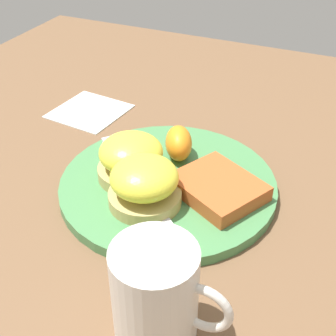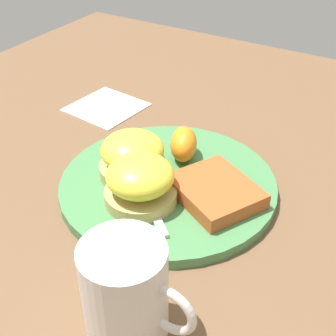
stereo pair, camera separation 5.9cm
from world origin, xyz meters
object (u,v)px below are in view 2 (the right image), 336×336
object	(u,v)px
hashbrown_patty	(215,191)
fork	(135,171)
sandwich_benedict_right	(140,182)
orange_wedge	(184,144)
cup	(127,293)
sandwich_benedict_left	(133,156)

from	to	relation	value
hashbrown_patty	fork	size ratio (longest dim) A/B	0.56
sandwich_benedict_right	fork	world-z (taller)	sandwich_benedict_right
sandwich_benedict_right	hashbrown_patty	xyz separation A→B (m)	(0.07, 0.05, -0.02)
hashbrown_patty	orange_wedge	bearing A→B (deg)	143.27
sandwich_benedict_right	hashbrown_patty	size ratio (longest dim) A/B	0.87
hashbrown_patty	sandwich_benedict_right	bearing A→B (deg)	-145.60
fork	cup	size ratio (longest dim) A/B	1.68
sandwich_benedict_left	sandwich_benedict_right	world-z (taller)	same
hashbrown_patty	cup	bearing A→B (deg)	-86.70
hashbrown_patty	fork	bearing A→B (deg)	-176.47
sandwich_benedict_right	cup	world-z (taller)	cup
orange_wedge	fork	distance (m)	0.08
orange_wedge	sandwich_benedict_left	bearing A→B (deg)	-118.75
sandwich_benedict_left	cup	xyz separation A→B (m)	(0.13, -0.19, 0.01)
cup	hashbrown_patty	bearing A→B (deg)	93.30
sandwich_benedict_right	cup	xyz separation A→B (m)	(0.09, -0.15, 0.01)
sandwich_benedict_right	hashbrown_patty	distance (m)	0.09
sandwich_benedict_left	sandwich_benedict_right	xyz separation A→B (m)	(0.04, -0.04, 0.00)
sandwich_benedict_left	hashbrown_patty	bearing A→B (deg)	5.19
orange_wedge	fork	world-z (taller)	orange_wedge
sandwich_benedict_right	sandwich_benedict_left	bearing A→B (deg)	133.76
cup	sandwich_benedict_right	bearing A→B (deg)	119.94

